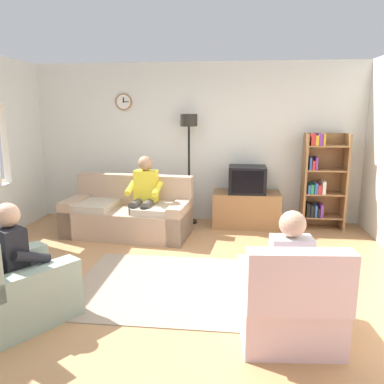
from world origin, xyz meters
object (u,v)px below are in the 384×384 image
object	(u,v)px
bookshelf	(321,181)
person_in_left_armchair	(21,256)
armchair_near_window	(15,290)
tv_stand	(246,209)
couch	(129,215)
tv	(247,180)
person_on_couch	(144,193)
floor_lamp	(189,138)
person_in_right_armchair	(288,266)
armchair_near_bookshelf	(288,305)

from	to	relation	value
bookshelf	person_in_left_armchair	size ratio (longest dim) A/B	1.39
bookshelf	armchair_near_window	bearing A→B (deg)	-135.83
tv_stand	bookshelf	xyz separation A→B (m)	(1.19, 0.07, 0.50)
couch	tv_stand	world-z (taller)	couch
tv	person_on_couch	world-z (taller)	person_on_couch
floor_lamp	tv	bearing A→B (deg)	-7.22
person_in_left_armchair	couch	bearing A→B (deg)	82.92
armchair_near_window	person_in_right_armchair	distance (m)	2.49
couch	armchair_near_bookshelf	distance (m)	3.33
tv	person_in_left_armchair	world-z (taller)	person_in_left_armchair
couch	person_on_couch	distance (m)	0.49
person_in_right_armchair	armchair_near_window	bearing A→B (deg)	-177.78
tv	floor_lamp	world-z (taller)	floor_lamp
tv	person_in_left_armchair	size ratio (longest dim) A/B	0.54
bookshelf	person_in_right_armchair	world-z (taller)	bookshelf
tv_stand	person_in_right_armchair	xyz separation A→B (m)	(0.27, -3.12, 0.32)
bookshelf	couch	bearing A→B (deg)	-166.72
couch	bookshelf	bearing A→B (deg)	13.28
tv	person_in_left_armchair	bearing A→B (deg)	-124.51
tv_stand	tv	distance (m)	0.51
tv	armchair_near_bookshelf	xyz separation A→B (m)	(0.28, -3.19, -0.51)
armchair_near_bookshelf	person_in_right_armchair	size ratio (longest dim) A/B	0.84
person_in_left_armchair	person_on_couch	bearing A→B (deg)	76.14
tv_stand	tv	world-z (taller)	tv
tv_stand	armchair_near_window	xyz separation A→B (m)	(-2.20, -3.22, 0.00)
tv_stand	armchair_near_bookshelf	distance (m)	3.22
floor_lamp	person_on_couch	size ratio (longest dim) A/B	1.49
tv_stand	tv	size ratio (longest dim) A/B	1.83
armchair_near_window	floor_lamp	bearing A→B (deg)	69.78
person_in_left_armchair	person_in_right_armchair	xyz separation A→B (m)	(2.42, 0.02, 0.00)
armchair_near_bookshelf	person_in_left_armchair	size ratio (longest dim) A/B	0.84
couch	armchair_near_window	world-z (taller)	same
floor_lamp	person_in_right_armchair	bearing A→B (deg)	-68.90
armchair_near_bookshelf	couch	bearing A→B (deg)	129.42
armchair_near_bookshelf	armchair_near_window	bearing A→B (deg)	-179.84
tv_stand	armchair_near_bookshelf	size ratio (longest dim) A/B	1.16
person_on_couch	floor_lamp	bearing A→B (deg)	55.70
tv_stand	person_in_left_armchair	size ratio (longest dim) A/B	0.98
floor_lamp	person_on_couch	bearing A→B (deg)	-124.30
bookshelf	person_in_left_armchair	xyz separation A→B (m)	(-3.34, -3.22, -0.18)
couch	armchair_near_window	size ratio (longest dim) A/B	1.68
couch	person_in_right_armchair	world-z (taller)	person_in_right_armchair
armchair_near_window	armchair_near_bookshelf	bearing A→B (deg)	0.16
person_in_right_armchair	couch	bearing A→B (deg)	130.31
tv_stand	person_in_right_armchair	bearing A→B (deg)	-85.07
person_in_right_armchair	tv_stand	bearing A→B (deg)	94.93
person_in_right_armchair	armchair_near_bookshelf	bearing A→B (deg)	-85.07
bookshelf	armchair_near_window	world-z (taller)	bookshelf
floor_lamp	armchair_near_window	world-z (taller)	floor_lamp
bookshelf	person_in_right_armchair	xyz separation A→B (m)	(-0.92, -3.19, -0.18)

